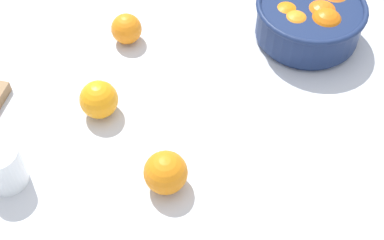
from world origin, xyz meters
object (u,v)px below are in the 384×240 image
object	(u,v)px
second_glass	(4,169)
loose_orange_2	(126,29)
loose_orange_0	(166,173)
fruit_bowl	(310,18)
loose_orange_1	(99,100)

from	to	relation	value
second_glass	loose_orange_2	distance (cm)	41.32
loose_orange_0	fruit_bowl	bearing A→B (deg)	66.62
fruit_bowl	loose_orange_2	bearing A→B (deg)	-163.75
loose_orange_0	loose_orange_2	bearing A→B (deg)	119.02
fruit_bowl	second_glass	bearing A→B (deg)	-132.61
loose_orange_1	loose_orange_2	size ratio (longest dim) A/B	1.12
second_glass	loose_orange_0	xyz separation A→B (cm)	(27.85, 6.22, 0.23)
fruit_bowl	second_glass	size ratio (longest dim) A/B	2.79
second_glass	loose_orange_0	world-z (taller)	second_glass
fruit_bowl	loose_orange_0	size ratio (longest dim) A/B	3.05
loose_orange_1	loose_orange_0	bearing A→B (deg)	-36.87
loose_orange_2	second_glass	bearing A→B (deg)	-102.45
fruit_bowl	loose_orange_0	world-z (taller)	fruit_bowl
loose_orange_0	loose_orange_1	bearing A→B (deg)	143.13
fruit_bowl	loose_orange_1	world-z (taller)	fruit_bowl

